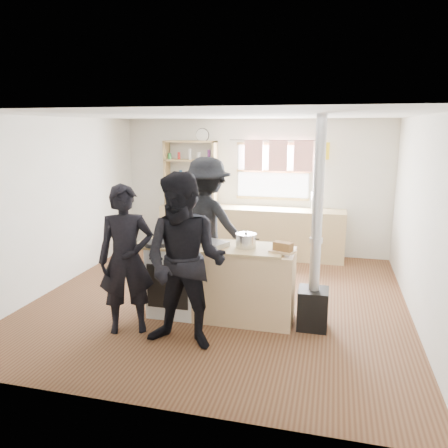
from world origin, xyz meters
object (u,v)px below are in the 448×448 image
(cooking_island, at_px, (221,281))
(stockpot_counter, at_px, (246,240))
(flue_heater, at_px, (314,276))
(roast_tray, at_px, (213,243))
(person_far, at_px, (207,224))
(thermos, at_px, (314,201))
(bread_board, at_px, (283,248))
(person_near_left, at_px, (126,260))
(stockpot_stove, at_px, (194,234))
(skillet_greens, at_px, (156,243))
(person_near_right, at_px, (185,262))

(cooking_island, relative_size, stockpot_counter, 7.74)
(flue_heater, bearing_deg, roast_tray, -179.82)
(cooking_island, height_order, person_far, person_far)
(roast_tray, xyz_separation_m, stockpot_counter, (0.41, 0.05, 0.05))
(thermos, xyz_separation_m, bread_board, (-0.21, -2.87, -0.09))
(cooking_island, bearing_deg, thermos, 70.45)
(bread_board, relative_size, person_near_left, 0.19)
(person_far, bearing_deg, roast_tray, 123.62)
(stockpot_stove, height_order, person_near_left, person_near_left)
(thermos, xyz_separation_m, person_far, (-1.44, -1.82, -0.10))
(skillet_greens, height_order, person_near_right, person_near_right)
(cooking_island, height_order, flue_heater, flue_heater)
(thermos, height_order, bread_board, thermos)
(cooking_island, xyz_separation_m, bread_board, (0.77, -0.10, 0.51))
(skillet_greens, relative_size, person_far, 0.20)
(skillet_greens, distance_m, stockpot_counter, 1.10)
(bread_board, bearing_deg, person_near_left, -162.76)
(bread_board, xyz_separation_m, person_far, (-1.23, 1.05, -0.01))
(roast_tray, height_order, stockpot_counter, stockpot_counter)
(cooking_island, xyz_separation_m, skillet_greens, (-0.76, -0.20, 0.49))
(cooking_island, distance_m, person_near_left, 1.22)
(bread_board, xyz_separation_m, person_near_left, (-1.73, -0.54, -0.11))
(person_far, bearing_deg, skillet_greens, 88.46)
(person_near_right, bearing_deg, person_far, 101.83)
(bread_board, bearing_deg, flue_heater, 7.87)
(cooking_island, bearing_deg, bread_board, -7.36)
(stockpot_counter, bearing_deg, person_near_left, -153.53)
(skillet_greens, height_order, stockpot_counter, stockpot_counter)
(thermos, height_order, skillet_greens, thermos)
(stockpot_stove, bearing_deg, flue_heater, -7.36)
(cooking_island, bearing_deg, person_near_left, -146.29)
(stockpot_stove, distance_m, person_near_right, 1.00)
(thermos, relative_size, person_near_right, 0.17)
(thermos, height_order, stockpot_counter, thermos)
(roast_tray, height_order, person_near_left, person_near_left)
(cooking_island, distance_m, person_far, 1.16)
(thermos, distance_m, flue_heater, 2.85)
(bread_board, bearing_deg, roast_tray, 176.87)
(skillet_greens, relative_size, stockpot_counter, 1.55)
(stockpot_counter, xyz_separation_m, flue_heater, (0.83, -0.04, -0.36))
(stockpot_counter, distance_m, person_near_left, 1.43)
(bread_board, height_order, person_far, person_far)
(stockpot_stove, xyz_separation_m, flue_heater, (1.54, -0.20, -0.36))
(skillet_greens, relative_size, person_near_right, 0.21)
(thermos, height_order, roast_tray, thermos)
(stockpot_counter, bearing_deg, person_near_right, -121.03)
(bread_board, bearing_deg, person_far, 139.59)
(cooking_island, bearing_deg, person_far, 115.67)
(person_near_left, height_order, person_near_right, person_near_right)
(person_near_left, bearing_deg, person_near_right, -36.97)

